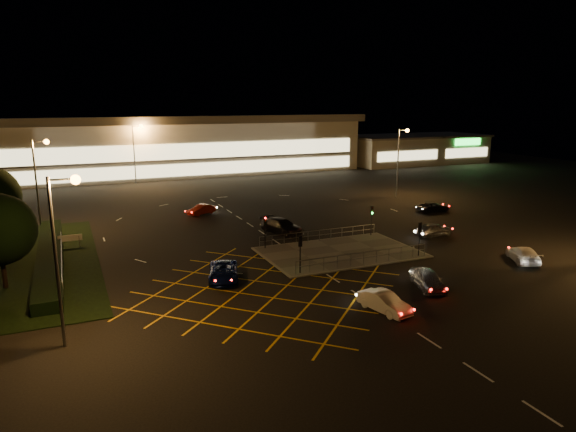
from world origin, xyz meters
name	(u,v)px	position (x,y,z in m)	size (l,w,h in m)	color
ground	(311,250)	(0.00, 0.00, 0.00)	(180.00, 180.00, 0.00)	black
pedestrian_island	(340,252)	(2.00, -2.00, 0.06)	(14.00, 9.00, 0.12)	#4C4944
hedge	(50,256)	(-23.00, 6.00, 0.50)	(2.00, 26.00, 1.00)	black
supermarket	(176,145)	(0.00, 61.95, 5.31)	(72.00, 26.50, 10.50)	beige
retail_unit_a	(389,150)	(46.00, 53.97, 3.21)	(18.80, 14.80, 6.35)	beige
retail_unit_b	(446,147)	(62.00, 53.96, 3.22)	(14.80, 14.80, 6.35)	beige
streetlight_sw	(62,237)	(-21.56, -12.00, 6.56)	(1.78, 0.56, 10.03)	slate
streetlight_nw	(40,172)	(-23.56, 18.00, 6.56)	(1.78, 0.56, 10.03)	slate
streetlight_ne	(401,153)	(24.44, 20.00, 6.56)	(1.78, 0.56, 10.03)	slate
streetlight_far_left	(136,146)	(-9.56, 48.00, 6.56)	(1.78, 0.56, 10.03)	slate
streetlight_far_right	(337,138)	(30.44, 50.00, 6.56)	(1.78, 0.56, 10.03)	slate
signal_sw	(300,247)	(-4.00, -5.99, 2.37)	(0.28, 0.30, 3.15)	black
signal_se	(420,232)	(8.00, -5.99, 2.37)	(0.28, 0.30, 3.15)	black
signal_nw	(265,225)	(-4.00, 1.99, 2.37)	(0.28, 0.30, 3.15)	black
signal_ne	(372,214)	(8.00, 1.99, 2.37)	(0.28, 0.30, 3.15)	black
car_near_silver	(428,279)	(3.55, -12.87, 0.73)	(1.72, 4.28, 1.46)	#A7A8AE
car_queue_white	(384,302)	(-2.01, -15.24, 0.67)	(1.42, 4.06, 1.34)	white
car_left_blue	(223,272)	(-10.20, -4.81, 0.69)	(2.28, 4.94, 1.37)	#0E1A55
car_far_dkgrey	(282,226)	(-0.16, 6.93, 0.79)	(2.22, 5.45, 1.58)	black
car_right_silver	(434,230)	(14.08, -0.64, 0.72)	(1.71, 4.25, 1.45)	#9FA1A5
car_circ_red	(201,210)	(-5.75, 19.70, 0.62)	(1.31, 3.74, 1.23)	maroon
car_east_grey	(433,207)	(22.05, 9.26, 0.61)	(2.03, 4.40, 1.22)	black
car_approach_white	(523,254)	(15.60, -10.95, 0.68)	(1.91, 4.71, 1.37)	silver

